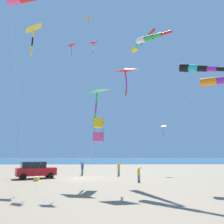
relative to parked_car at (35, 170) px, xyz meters
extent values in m
plane|color=gray|center=(0.07, 5.44, -0.95)|extent=(600.00, 600.00, 0.00)
cube|color=#285B7A|center=(-164.93, 5.44, -0.95)|extent=(240.00, 600.00, 0.01)
cube|color=red|center=(-0.04, 0.09, -0.20)|extent=(3.60, 4.67, 0.84)
cube|color=black|center=(0.11, -0.22, 0.56)|extent=(2.62, 3.04, 0.68)
cylinder|color=black|center=(-1.53, 0.97, -0.62)|extent=(0.50, 0.69, 0.66)
cylinder|color=black|center=(0.11, 1.81, -0.62)|extent=(0.50, 0.69, 0.66)
cylinder|color=black|center=(-0.20, -1.63, -0.62)|extent=(0.50, 0.69, 0.66)
cylinder|color=black|center=(1.44, -0.79, -0.62)|extent=(0.50, 0.69, 0.66)
cube|color=yellow|center=(2.56, 1.00, -0.77)|extent=(0.60, 0.40, 0.36)
cube|color=white|center=(2.56, 1.00, -0.56)|extent=(0.62, 0.42, 0.06)
cube|color=#3D7F51|center=(-4.02, 4.93, -0.57)|extent=(0.34, 0.28, 0.77)
cylinder|color=#335199|center=(-4.02, 4.93, 0.13)|extent=(0.48, 0.48, 0.64)
sphere|color=#A37551|center=(-4.02, 4.93, 0.57)|extent=(0.24, 0.24, 0.24)
cylinder|color=#335199|center=(-4.07, 4.71, 0.61)|extent=(0.38, 0.28, 0.48)
cylinder|color=#335199|center=(-4.23, 4.98, 0.61)|extent=(0.38, 0.28, 0.48)
cube|color=#3D7F51|center=(-3.15, 9.72, -0.58)|extent=(0.32, 0.27, 0.74)
cylinder|color=gold|center=(-3.15, 9.72, 0.10)|extent=(0.46, 0.46, 0.61)
sphere|color=beige|center=(-3.15, 9.72, 0.52)|extent=(0.23, 0.23, 0.23)
cylinder|color=gold|center=(-3.36, 9.66, 0.56)|extent=(0.37, 0.26, 0.47)
cylinder|color=gold|center=(-3.21, 9.92, 0.56)|extent=(0.37, 0.26, 0.47)
cube|color=#8E6B9E|center=(3.69, 11.32, -0.65)|extent=(0.18, 0.26, 0.61)
cylinder|color=gold|center=(3.69, 11.32, -0.09)|extent=(0.34, 0.34, 0.51)
sphere|color=brown|center=(3.69, 11.32, 0.26)|extent=(0.19, 0.19, 0.19)
cylinder|color=gold|center=(3.60, 11.47, 0.30)|extent=(0.15, 0.32, 0.38)
cylinder|color=gold|center=(3.84, 11.41, 0.30)|extent=(0.15, 0.32, 0.38)
cylinder|color=#EF4C93|center=(10.05, 0.56, 14.02)|extent=(0.96, 1.38, 0.65)
cylinder|color=white|center=(4.90, -0.50, 6.48)|extent=(9.91, 0.97, 14.87)
cylinder|color=orange|center=(8.97, 16.52, 7.56)|extent=(1.17, 1.42, 0.69)
cylinder|color=white|center=(2.45, 13.30, 3.23)|extent=(12.48, 5.36, 8.38)
pyramid|color=purple|center=(-5.44, 16.28, 5.89)|extent=(1.12, 1.16, 0.32)
cylinder|color=black|center=(-5.45, 16.30, 5.83)|extent=(0.65, 0.57, 0.32)
cylinder|color=purple|center=(-5.46, 16.31, 5.57)|extent=(0.11, 0.12, 0.45)
cylinder|color=blue|center=(-5.46, 16.33, 5.12)|extent=(0.11, 0.10, 0.45)
cylinder|color=purple|center=(-5.45, 16.34, 4.68)|extent=(0.11, 0.09, 0.44)
cylinder|color=white|center=(-3.55, 12.21, 2.42)|extent=(3.81, 8.18, 6.75)
pyramid|color=orange|center=(-0.44, 5.59, 20.05)|extent=(1.12, 1.06, 0.37)
cylinder|color=black|center=(-0.46, 5.61, 20.00)|extent=(0.50, 0.62, 0.39)
cylinder|color=orange|center=(-0.45, 5.59, 19.74)|extent=(0.09, 0.12, 0.43)
cylinder|color=green|center=(-0.43, 5.59, 19.31)|extent=(0.13, 0.11, 0.43)
cylinder|color=orange|center=(-0.40, 5.59, 18.89)|extent=(0.12, 0.11, 0.43)
cylinder|color=white|center=(0.24, 1.47, 9.51)|extent=(1.41, 8.29, 20.92)
pyramid|color=red|center=(4.35, 6.63, 13.61)|extent=(1.02, 1.11, 0.30)
cylinder|color=black|center=(4.34, 6.64, 13.55)|extent=(0.69, 0.46, 0.29)
cylinder|color=red|center=(4.33, 6.65, 13.30)|extent=(0.09, 0.10, 0.42)
cylinder|color=white|center=(4.31, 6.64, 12.88)|extent=(0.14, 0.14, 0.43)
cylinder|color=red|center=(4.30, 6.62, 12.46)|extent=(0.12, 0.08, 0.43)
cylinder|color=white|center=(4.07, 3.82, 6.28)|extent=(0.54, 5.66, 14.47)
cube|color=yellow|center=(7.09, 7.41, 4.36)|extent=(0.89, 0.89, 0.76)
cube|color=#EF4C93|center=(7.09, 7.41, 3.14)|extent=(0.89, 0.89, 0.76)
cylinder|color=black|center=(6.78, 7.86, 3.75)|extent=(0.02, 0.02, 1.99)
cylinder|color=black|center=(6.65, 7.11, 3.75)|extent=(0.02, 0.02, 1.99)
cylinder|color=black|center=(7.54, 7.72, 3.75)|extent=(0.02, 0.02, 1.99)
cylinder|color=black|center=(7.40, 6.97, 3.75)|extent=(0.02, 0.02, 1.99)
cylinder|color=white|center=(4.55, 4.59, 0.90)|extent=(5.09, 5.65, 3.71)
cylinder|color=white|center=(2.69, 12.16, 14.87)|extent=(1.51, 1.34, 0.94)
cylinder|color=green|center=(3.68, 12.85, 14.59)|extent=(1.41, 1.22, 0.82)
cylinder|color=green|center=(4.67, 13.55, 14.31)|extent=(1.32, 1.10, 0.70)
cylinder|color=red|center=(5.67, 14.24, 14.03)|extent=(1.22, 0.98, 0.58)
cylinder|color=white|center=(-1.19, 8.35, 6.95)|extent=(6.77, 6.93, 15.80)
pyramid|color=yellow|center=(5.07, 0.28, 14.87)|extent=(2.50, 2.56, 0.89)
cylinder|color=black|center=(5.02, 0.33, 14.75)|extent=(1.33, 1.19, 0.94)
cylinder|color=yellow|center=(5.03, 0.34, 14.15)|extent=(0.19, 0.22, 0.99)
cylinder|color=black|center=(5.05, 0.36, 13.16)|extent=(0.21, 0.16, 1.00)
cylinder|color=yellow|center=(5.04, 0.35, 12.17)|extent=(0.27, 0.22, 1.00)
cylinder|color=white|center=(3.75, -0.40, 6.86)|extent=(2.57, 1.46, 15.62)
cylinder|color=yellow|center=(-1.98, 12.08, 16.25)|extent=(1.27, 1.00, 0.67)
cylinder|color=#1EB7C6|center=(-0.93, 12.45, 16.25)|extent=(1.24, 0.91, 0.58)
cylinder|color=purple|center=(0.11, 12.82, 16.26)|extent=(1.21, 0.83, 0.49)
cylinder|color=#1EB7C6|center=(1.15, 13.18, 16.26)|extent=(1.18, 0.74, 0.40)
cylinder|color=red|center=(2.20, 13.55, 16.27)|extent=(1.14, 0.65, 0.31)
cylinder|color=white|center=(-1.04, 7.82, 7.57)|extent=(2.93, 8.17, 17.04)
pyramid|color=green|center=(5.68, 7.12, 7.75)|extent=(2.36, 2.59, 0.81)
cylinder|color=black|center=(5.63, 7.14, 7.64)|extent=(1.52, 1.00, 0.82)
cylinder|color=green|center=(5.59, 7.13, 7.04)|extent=(0.28, 0.22, 0.99)
cylinder|color=purple|center=(5.49, 7.08, 6.06)|extent=(0.33, 0.29, 1.00)
cylinder|color=green|center=(5.39, 7.00, 5.08)|extent=(0.28, 0.28, 0.99)
cylinder|color=white|center=(1.26, 6.45, 3.30)|extent=(8.76, 1.41, 8.51)
pyramid|color=red|center=(2.11, 3.89, 14.52)|extent=(1.18, 1.22, 0.36)
cylinder|color=black|center=(2.09, 3.90, 14.47)|extent=(0.68, 0.59, 0.36)
cylinder|color=red|center=(2.11, 3.92, 14.18)|extent=(0.14, 0.14, 0.47)
cylinder|color=#1EB7C6|center=(2.11, 3.96, 13.72)|extent=(0.12, 0.14, 0.47)
cylinder|color=red|center=(2.11, 3.98, 13.25)|extent=(0.12, 0.11, 0.47)
cylinder|color=white|center=(2.39, 1.95, 6.74)|extent=(0.61, 3.91, 15.38)
cylinder|color=black|center=(4.61, 16.28, 10.64)|extent=(1.29, 1.36, 1.05)
cylinder|color=#1EB7C6|center=(5.05, 17.02, 10.42)|extent=(1.17, 1.28, 0.94)
cylinder|color=black|center=(5.50, 17.76, 10.21)|extent=(1.06, 1.19, 0.82)
cylinder|color=purple|center=(5.94, 18.50, 9.99)|extent=(0.94, 1.11, 0.71)
cylinder|color=black|center=(6.39, 19.24, 9.77)|extent=(0.83, 1.02, 0.59)
cylinder|color=white|center=(1.38, 9.43, 4.79)|extent=(6.02, 12.97, 11.49)
pyramid|color=red|center=(6.39, 9.86, 9.66)|extent=(1.65, 2.04, 0.45)
cylinder|color=black|center=(6.37, 9.87, 9.56)|extent=(1.49, 0.49, 0.36)
cylinder|color=red|center=(6.40, 9.91, 9.08)|extent=(0.23, 0.25, 0.81)
cylinder|color=purple|center=(6.38, 9.96, 8.28)|extent=(0.24, 0.19, 0.81)
cylinder|color=red|center=(6.32, 9.93, 7.49)|extent=(0.20, 0.25, 0.81)
cylinder|color=white|center=(2.46, 5.38, 4.27)|extent=(7.83, 8.98, 10.45)
camera|label=1|loc=(25.97, 8.10, 1.48)|focal=35.02mm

